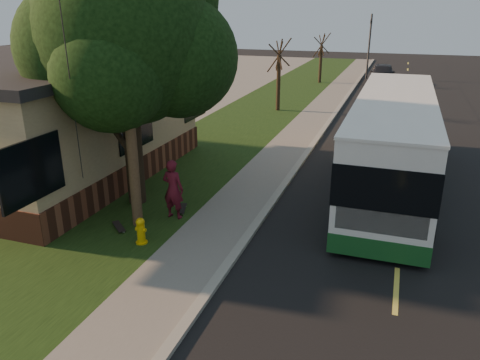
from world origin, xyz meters
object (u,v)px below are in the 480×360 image
object	(u,v)px
fire_hydrant	(141,231)
traffic_signal	(369,42)
bare_tree_near	(279,76)
utility_pole	(125,66)
distant_car	(382,74)
skateboard_main	(182,209)
transit_bus	(392,140)
leafy_tree	(128,40)
skateboard_spare	(119,227)
skateboarder	(173,189)
dumpster	(117,140)
bare_tree_far	(321,59)

from	to	relation	value
fire_hydrant	traffic_signal	world-z (taller)	traffic_signal
bare_tree_near	utility_pole	bearing A→B (deg)	-89.34
utility_pole	distant_car	size ratio (longest dim) A/B	1.88
skateboard_main	transit_bus	bearing A→B (deg)	37.23
leafy_tree	skateboard_spare	world-z (taller)	leafy_tree
skateboarder	distant_car	bearing A→B (deg)	-94.58
dumpster	fire_hydrant	bearing A→B (deg)	-53.10
leafy_tree	skateboarder	world-z (taller)	leafy_tree
skateboarder	bare_tree_near	bearing A→B (deg)	-82.54
leafy_tree	transit_bus	xyz separation A→B (m)	(7.66, 4.21, -3.45)
fire_hydrant	skateboarder	bearing A→B (deg)	86.78
utility_pole	transit_bus	distance (m)	9.44
bare_tree_near	dumpster	world-z (taller)	bare_tree_near
skateboarder	skateboard_main	world-z (taller)	skateboarder
leafy_tree	skateboard_spare	size ratio (longest dim) A/B	10.82
distant_car	dumpster	bearing A→B (deg)	-113.63
fire_hydrant	skateboard_spare	bearing A→B (deg)	152.41
utility_pole	skateboarder	xyz separation A→B (m)	(0.81, 0.79, -3.65)
transit_bus	skateboard_spare	distance (m)	9.67
fire_hydrant	bare_tree_near	size ratio (longest dim) A/B	0.17
bare_tree_far	transit_bus	xyz separation A→B (m)	(6.48, -23.14, -0.29)
fire_hydrant	distant_car	bearing A→B (deg)	81.78
fire_hydrant	utility_pole	distance (m)	4.37
leafy_tree	transit_bus	distance (m)	9.39
traffic_signal	dumpster	bearing A→B (deg)	-107.03
bare_tree_far	bare_tree_near	bearing A→B (deg)	-92.39
leafy_tree	dumpster	xyz separation A→B (m)	(-3.62, 4.27, -4.50)
bare_tree_near	traffic_signal	bearing A→B (deg)	75.96
skateboarder	skateboard_main	bearing A→B (deg)	-86.07
transit_bus	skateboard_spare	xyz separation A→B (m)	(-7.16, -6.30, -1.59)
transit_bus	skateboard_spare	world-z (taller)	transit_bus
leafy_tree	traffic_signal	distance (m)	31.76
traffic_signal	transit_bus	xyz separation A→B (m)	(2.98, -27.14, -1.45)
transit_bus	dumpster	xyz separation A→B (m)	(-11.28, 0.06, -1.05)
leafy_tree	distant_car	xyz separation A→B (m)	(6.12, 28.86, -4.35)
fire_hydrant	dumpster	bearing A→B (deg)	126.90
distant_car	bare_tree_far	bearing A→B (deg)	-165.05
transit_bus	bare_tree_near	bearing A→B (deg)	122.09
transit_bus	skateboard_spare	bearing A→B (deg)	-138.66
bare_tree_near	transit_bus	bearing A→B (deg)	-57.91
bare_tree_near	distant_car	distance (m)	14.63
fire_hydrant	leafy_tree	bearing A→B (deg)	120.67
fire_hydrant	skateboard_spare	size ratio (longest dim) A/B	1.03
skateboard_main	skateboard_spare	xyz separation A→B (m)	(-1.18, -1.75, -0.00)
transit_bus	skateboarder	xyz separation A→B (m)	(-5.98, -5.08, -0.73)
utility_pole	fire_hydrant	bearing A→B (deg)	-54.62
fire_hydrant	bare_tree_near	world-z (taller)	bare_tree_near
utility_pole	skateboarder	distance (m)	3.81
leafy_tree	traffic_signal	size ratio (longest dim) A/B	1.42
skateboard_main	bare_tree_far	bearing A→B (deg)	91.03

